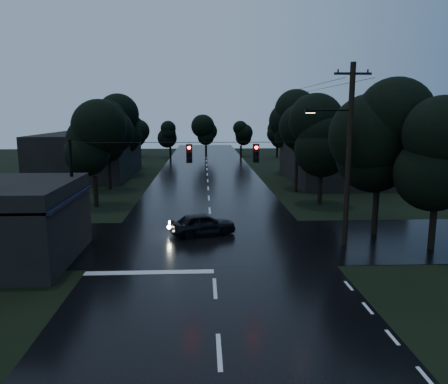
{
  "coord_description": "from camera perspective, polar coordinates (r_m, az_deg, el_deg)",
  "views": [
    {
      "loc": [
        -0.44,
        -12.46,
        7.33
      ],
      "look_at": [
        0.76,
        12.85,
        2.75
      ],
      "focal_mm": 35.0,
      "sensor_mm": 36.0,
      "label": 1
    }
  ],
  "objects": [
    {
      "name": "building_far_right",
      "position": [
        48.92,
        14.51,
        3.9
      ],
      "size": [
        10.0,
        14.0,
        4.4
      ],
      "primitive_type": "cube",
      "color": "black",
      "rests_on": "ground"
    },
    {
      "name": "tree_left_a",
      "position": [
        35.57,
        -16.73,
        6.45
      ],
      "size": [
        3.92,
        3.92,
        8.26
      ],
      "color": "black",
      "rests_on": "ground"
    },
    {
      "name": "tree_right_a",
      "position": [
        35.77,
        12.7,
        7.25
      ],
      "size": [
        4.2,
        4.2,
        8.85
      ],
      "color": "black",
      "rests_on": "ground"
    },
    {
      "name": "utility_pole_main",
      "position": [
        24.83,
        15.8,
        5.07
      ],
      "size": [
        3.5,
        0.3,
        10.0
      ],
      "color": "black",
      "rests_on": "ground"
    },
    {
      "name": "cross_street",
      "position": [
        25.54,
        -1.62,
        -6.44
      ],
      "size": [
        60.0,
        9.0,
        0.02
      ],
      "primitive_type": "cube",
      "color": "black",
      "rests_on": "ground"
    },
    {
      "name": "tree_right_b",
      "position": [
        43.65,
        10.71,
        8.32
      ],
      "size": [
        4.48,
        4.48,
        9.44
      ],
      "color": "black",
      "rests_on": "ground"
    },
    {
      "name": "tree_corner_far",
      "position": [
        25.76,
        26.27,
        4.54
      ],
      "size": [
        3.92,
        3.92,
        8.26
      ],
      "color": "black",
      "rests_on": "ground"
    },
    {
      "name": "span_signals",
      "position": [
        23.57,
        -0.27,
        5.16
      ],
      "size": [
        15.0,
        0.37,
        1.12
      ],
      "color": "black",
      "rests_on": "ground"
    },
    {
      "name": "building_far_left",
      "position": [
        54.4,
        -17.18,
        4.7
      ],
      "size": [
        10.0,
        16.0,
        5.0
      ],
      "primitive_type": "cube",
      "color": "black",
      "rests_on": "ground"
    },
    {
      "name": "tree_corner_near",
      "position": [
        27.55,
        19.71,
        6.87
      ],
      "size": [
        4.48,
        4.48,
        9.44
      ],
      "color": "black",
      "rests_on": "ground"
    },
    {
      "name": "tree_left_b",
      "position": [
        43.47,
        -15.0,
        7.64
      ],
      "size": [
        4.2,
        4.2,
        8.85
      ],
      "color": "black",
      "rests_on": "ground"
    },
    {
      "name": "tree_right_c",
      "position": [
        53.54,
        8.87,
        9.1
      ],
      "size": [
        4.76,
        4.76,
        10.03
      ],
      "color": "black",
      "rests_on": "ground"
    },
    {
      "name": "utility_pole_far",
      "position": [
        41.54,
        9.49,
        5.34
      ],
      "size": [
        2.0,
        0.3,
        7.5
      ],
      "color": "black",
      "rests_on": "ground"
    },
    {
      "name": "anchor_pole_left",
      "position": [
        24.88,
        -19.14,
        -0.35
      ],
      "size": [
        0.18,
        0.18,
        6.0
      ],
      "primitive_type": "cylinder",
      "color": "black",
      "rests_on": "ground"
    },
    {
      "name": "main_road",
      "position": [
        43.09,
        -2.08,
        0.45
      ],
      "size": [
        12.0,
        120.0,
        0.02
      ],
      "primitive_type": "cube",
      "color": "black",
      "rests_on": "ground"
    },
    {
      "name": "car",
      "position": [
        26.72,
        -2.77,
        -4.19
      ],
      "size": [
        4.28,
        2.73,
        1.36
      ],
      "primitive_type": "imported",
      "rotation": [
        0.0,
        0.0,
        1.88
      ],
      "color": "black",
      "rests_on": "ground"
    },
    {
      "name": "tree_left_c",
      "position": [
        53.38,
        -13.39,
        8.54
      ],
      "size": [
        4.48,
        4.48,
        9.44
      ],
      "color": "black",
      "rests_on": "ground"
    },
    {
      "name": "ground",
      "position": [
        14.47,
        -0.64,
        -20.21
      ],
      "size": [
        160.0,
        160.0,
        0.0
      ],
      "primitive_type": "plane",
      "color": "black",
      "rests_on": "ground"
    }
  ]
}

